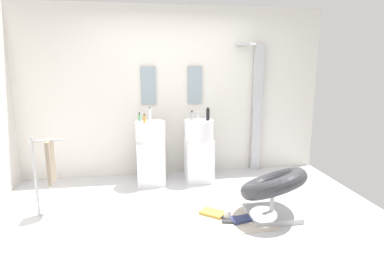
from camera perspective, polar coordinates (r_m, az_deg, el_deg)
The scene contains 20 objects.
ground_plane at distance 3.76m, azimuth -0.97°, elevation -16.45°, with size 4.80×3.60×0.04m, color silver.
rear_partition at distance 4.98m, azimuth -3.73°, elevation 6.45°, with size 4.80×0.10×2.60m, color silver.
pedestal_sink_left at distance 4.66m, azimuth -7.48°, elevation -4.29°, with size 0.43×0.43×1.03m.
pedestal_sink_right at distance 4.73m, azimuth 1.27°, elevation -3.94°, with size 0.43×0.43×1.03m.
vanity_mirror_left at distance 4.88m, azimuth -7.91°, elevation 7.59°, with size 0.22×0.03×0.57m, color #8C9EA8.
vanity_mirror_right at distance 4.94m, azimuth 0.51°, elevation 7.76°, with size 0.22×0.03×0.57m, color #8C9EA8.
shower_column at distance 5.19m, azimuth 11.55°, elevation 4.00°, with size 0.49×0.24×2.05m.
lounge_chair at distance 3.79m, azimuth 14.41°, elevation -10.41°, with size 1.10×1.10×0.65m.
towel_rack at distance 3.97m, azimuth -24.55°, elevation -5.87°, with size 0.37×0.22×0.95m.
area_rug at distance 3.78m, azimuth 6.05°, elevation -15.94°, with size 1.04×0.70×0.01m, color beige.
magazine_navy at distance 3.75m, azimuth 9.30°, elevation -15.92°, with size 0.30×0.14×0.03m, color navy.
magazine_charcoal at distance 3.73m, azimuth 7.29°, elevation -16.11°, with size 0.23×0.15×0.02m, color #38383D.
magazine_ochre at distance 3.85m, azimuth 3.73°, elevation -15.04°, with size 0.28×0.18×0.03m, color gold.
coffee_mug at distance 3.73m, azimuth 6.44°, elevation -15.31°, with size 0.08×0.08×0.11m, color white.
soap_bottle_amber at distance 4.47m, azimuth -8.61°, elevation 1.65°, with size 0.04×0.04×0.13m.
soap_bottle_grey at distance 4.68m, azimuth -0.01°, elevation 2.31°, with size 0.05×0.05×0.14m.
soap_bottle_clear at distance 4.65m, azimuth -7.66°, elevation 2.51°, with size 0.04×0.04×0.20m.
soap_bottle_black at distance 4.62m, azimuth 2.89°, elevation 2.49°, with size 0.05×0.05×0.19m.
soap_bottle_green at distance 4.60m, azimuth -9.49°, elevation 1.92°, with size 0.04×0.04×0.13m.
soap_bottle_white at distance 4.67m, azimuth 2.87°, elevation 2.36°, with size 0.06×0.06×0.15m.
Camera 1 is at (-0.46, -3.28, 1.76)m, focal length 29.50 mm.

